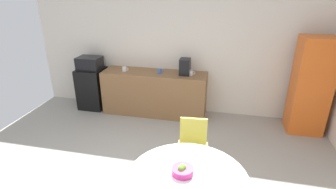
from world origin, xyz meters
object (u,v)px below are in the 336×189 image
object	(u,v)px
round_table	(187,187)
coffee_maker	(185,67)
chair_yellow	(193,141)
mug_red	(160,71)
mug_white	(124,69)
mug_green	(191,73)
microwave	(90,63)
mini_fridge	(93,88)
fruit_bowl	(183,170)
locker_cabinet	(311,86)

from	to	relation	value
round_table	coffee_maker	distance (m)	2.86
chair_yellow	coffee_maker	xyz separation A→B (m)	(-0.40, 1.76, 0.54)
mug_red	mug_white	bearing A→B (deg)	-177.54
chair_yellow	mug_green	xyz separation A→B (m)	(-0.28, 1.74, 0.43)
mug_green	mug_red	bearing A→B (deg)	-179.14
microwave	coffee_maker	world-z (taller)	coffee_maker
microwave	chair_yellow	xyz separation A→B (m)	(2.44, -1.76, -0.49)
chair_yellow	mug_white	bearing A→B (deg)	134.03
mini_fridge	chair_yellow	distance (m)	3.01
mini_fridge	coffee_maker	world-z (taller)	coffee_maker
mini_fridge	microwave	bearing A→B (deg)	0.00
chair_yellow	fruit_bowl	bearing A→B (deg)	-89.15
fruit_bowl	mug_white	size ratio (longest dim) A/B	1.70
mug_red	mug_green	bearing A→B (deg)	0.86
mug_red	locker_cabinet	bearing A→B (deg)	-1.42
microwave	mug_green	distance (m)	2.16
locker_cabinet	mug_white	distance (m)	3.51
chair_yellow	coffee_maker	bearing A→B (deg)	102.94
mini_fridge	mug_white	world-z (taller)	mug_white
locker_cabinet	mug_white	bearing A→B (deg)	179.39
mug_red	coffee_maker	xyz separation A→B (m)	(0.50, 0.03, 0.11)
round_table	mug_red	xyz separation A→B (m)	(-0.98, 2.75, 0.31)
fruit_bowl	mug_green	world-z (taller)	mug_green
mini_fridge	microwave	world-z (taller)	microwave
microwave	round_table	size ratio (longest dim) A/B	0.39
microwave	chair_yellow	world-z (taller)	microwave
mug_white	coffee_maker	size ratio (longest dim) A/B	0.40
microwave	chair_yellow	distance (m)	3.05
locker_cabinet	chair_yellow	size ratio (longest dim) A/B	2.11
chair_yellow	mug_white	xyz separation A→B (m)	(-1.64, 1.70, 0.43)
mini_fridge	mug_red	distance (m)	1.62
locker_cabinet	fruit_bowl	bearing A→B (deg)	-125.05
fruit_bowl	mug_white	xyz separation A→B (m)	(-1.65, 2.68, 0.15)
chair_yellow	microwave	bearing A→B (deg)	144.24
fruit_bowl	mug_red	size ratio (longest dim) A/B	1.70
locker_cabinet	coffee_maker	size ratio (longest dim) A/B	5.46
microwave	mug_red	size ratio (longest dim) A/B	3.72
locker_cabinet	mug_green	xyz separation A→B (m)	(-2.15, 0.08, 0.07)
mini_fridge	coffee_maker	distance (m)	2.13
mini_fridge	fruit_bowl	world-z (taller)	mini_fridge
mug_red	microwave	bearing A→B (deg)	178.83
locker_cabinet	mug_red	bearing A→B (deg)	178.58
round_table	chair_yellow	distance (m)	1.04
locker_cabinet	mini_fridge	bearing A→B (deg)	178.67
microwave	mug_red	xyz separation A→B (m)	(1.54, -0.03, -0.06)
mug_green	coffee_maker	xyz separation A→B (m)	(-0.12, 0.02, 0.11)
chair_yellow	mug_white	world-z (taller)	mug_white
microwave	mug_green	bearing A→B (deg)	-0.58
locker_cabinet	round_table	size ratio (longest dim) A/B	1.43
mini_fridge	mug_white	bearing A→B (deg)	-4.48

